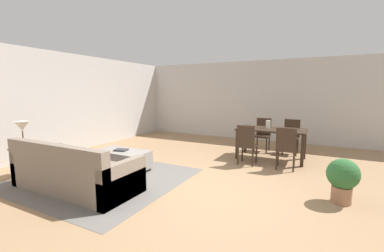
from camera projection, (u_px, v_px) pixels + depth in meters
name	position (u px, v px, depth m)	size (l,w,h in m)	color
ground_plane	(202.00, 190.00, 4.25)	(10.80, 10.80, 0.00)	#9E7A56
wall_back	(265.00, 101.00, 8.46)	(9.00, 0.12, 2.70)	beige
wall_left	(55.00, 104.00, 6.56)	(0.12, 11.00, 2.70)	beige
area_rug	(103.00, 178.00, 4.85)	(3.00, 2.80, 0.01)	slate
couch	(74.00, 173.00, 4.26)	(2.26, 0.94, 0.86)	gray
ottoman_table	(123.00, 159.00, 5.32)	(1.15, 0.59, 0.43)	gray
side_table	(25.00, 154.00, 4.89)	(0.40, 0.40, 0.57)	brown
table_lamp	(22.00, 127.00, 4.82)	(0.26, 0.26, 0.53)	brown
dining_table	(271.00, 133.00, 6.16)	(1.61, 0.86, 0.76)	#332319
dining_chair_near_left	(247.00, 143.00, 5.67)	(0.40, 0.40, 0.92)	#332319
dining_chair_near_right	(286.00, 146.00, 5.30)	(0.42, 0.42, 0.92)	#332319
dining_chair_far_left	(263.00, 133.00, 7.04)	(0.41, 0.41, 0.92)	#332319
dining_chair_far_right	(291.00, 134.00, 6.74)	(0.41, 0.41, 0.92)	#332319
vase_centerpiece	(268.00, 124.00, 6.22)	(0.11, 0.11, 0.20)	silver
book_on_ottoman	(121.00, 150.00, 5.29)	(0.26, 0.20, 0.03)	#333338
potted_plant	(343.00, 178.00, 3.73)	(0.46, 0.46, 0.68)	#996B4C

